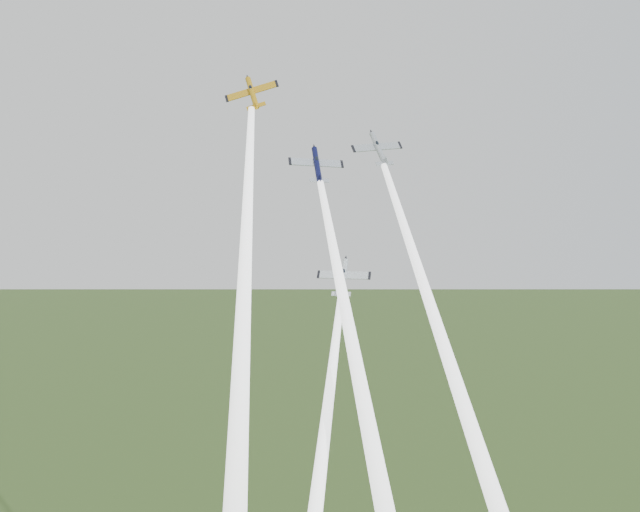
{
  "coord_description": "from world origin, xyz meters",
  "views": [
    {
      "loc": [
        -4.28,
        -116.08,
        98.27
      ],
      "look_at": [
        0.0,
        -6.0,
        92.0
      ],
      "focal_mm": 45.0,
      "sensor_mm": 36.0,
      "label": 1
    }
  ],
  "objects_px": {
    "plane_yellow": "(252,93)",
    "plane_silver_low": "(343,278)",
    "plane_silver_right": "(378,149)",
    "plane_navy": "(317,165)"
  },
  "relations": [
    {
      "from": "plane_silver_right",
      "to": "plane_navy",
      "type": "bearing_deg",
      "value": -168.66
    },
    {
      "from": "plane_yellow",
      "to": "plane_silver_right",
      "type": "distance_m",
      "value": 20.51
    },
    {
      "from": "plane_navy",
      "to": "plane_yellow",
      "type": "bearing_deg",
      "value": 144.44
    },
    {
      "from": "plane_silver_right",
      "to": "plane_silver_low",
      "type": "distance_m",
      "value": 21.62
    },
    {
      "from": "plane_silver_right",
      "to": "plane_silver_low",
      "type": "bearing_deg",
      "value": -139.89
    },
    {
      "from": "plane_navy",
      "to": "plane_silver_right",
      "type": "distance_m",
      "value": 11.13
    },
    {
      "from": "plane_navy",
      "to": "plane_silver_low",
      "type": "distance_m",
      "value": 16.77
    },
    {
      "from": "plane_yellow",
      "to": "plane_silver_low",
      "type": "distance_m",
      "value": 30.72
    },
    {
      "from": "plane_yellow",
      "to": "plane_navy",
      "type": "bearing_deg",
      "value": -23.06
    },
    {
      "from": "plane_yellow",
      "to": "plane_silver_right",
      "type": "height_order",
      "value": "plane_yellow"
    }
  ]
}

